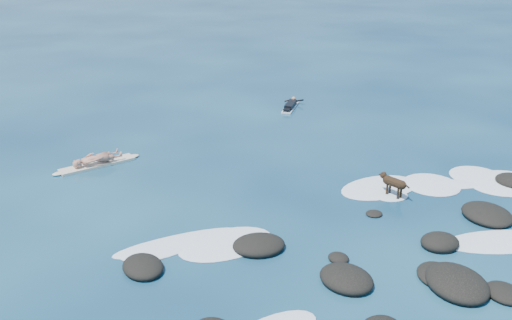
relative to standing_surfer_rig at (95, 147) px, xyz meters
name	(u,v)px	position (x,y,z in m)	size (l,w,h in m)	color
ground	(358,229)	(6.51, -7.64, -0.75)	(160.00, 160.00, 0.00)	#0A2642
reef_rocks	(397,262)	(6.44, -9.68, -0.64)	(14.10, 7.13, 0.51)	black
breaking_foam	(396,214)	(8.07, -7.24, -0.74)	(14.63, 7.74, 0.12)	white
standing_surfer_rig	(95,147)	(0.00, 0.00, 0.00)	(3.28, 1.27, 1.89)	beige
paddling_surfer_rig	(291,106)	(9.64, 4.12, -0.61)	(1.65, 1.99, 0.39)	white
dog	(393,182)	(8.65, -6.11, -0.23)	(0.59, 1.17, 0.77)	black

